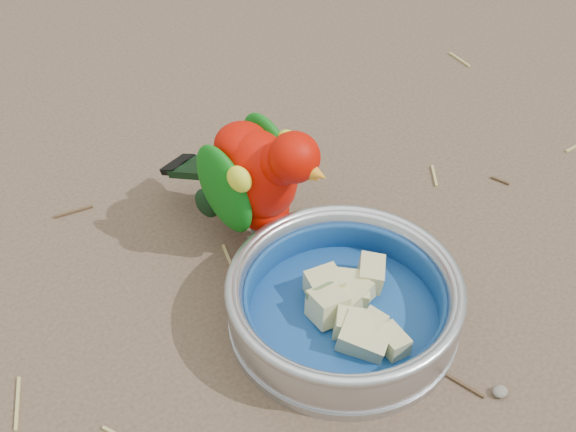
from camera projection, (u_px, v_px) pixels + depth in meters
ground at (408, 355)px, 0.80m from camera, size 60.00×60.00×0.00m
food_bowl at (343, 319)px, 0.82m from camera, size 0.24×0.24×0.02m
bowl_wall at (344, 299)px, 0.80m from camera, size 0.24×0.24×0.04m
fruit_wedges at (344, 304)px, 0.81m from camera, size 0.14×0.14×0.03m
lory_parrot at (257, 185)px, 0.86m from camera, size 0.15×0.22×0.17m
ground_debris at (383, 336)px, 0.81m from camera, size 0.90×0.80×0.01m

